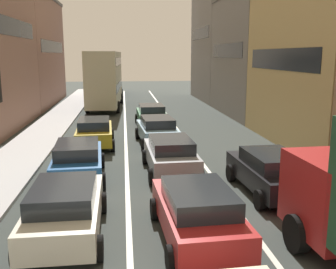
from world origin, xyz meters
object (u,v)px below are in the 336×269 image
Objects in this scene: bus_mid_queue_primary at (105,77)px; coupe_centre_lane_fourth at (157,130)px; hatchback_centre_lane_third at (171,154)px; sedan_left_lane_fourth at (95,131)px; sedan_centre_lane_fifth at (151,115)px; sedan_centre_lane_second at (197,212)px; sedan_right_lane_behind_truck at (270,171)px; bus_far_queue_secondary at (110,80)px; wagon_left_lane_second at (65,208)px; sedan_left_lane_third at (78,160)px.

coupe_centre_lane_fourth is at bearing -165.14° from bus_mid_queue_primary.
hatchback_centre_lane_third is 6.31m from sedan_left_lane_fourth.
sedan_centre_lane_fifth is (-0.01, 10.89, 0.00)m from hatchback_centre_lane_third.
sedan_centre_lane_second is 11.52m from coupe_centre_lane_fourth.
sedan_right_lane_behind_truck is (3.17, -2.76, 0.00)m from hatchback_centre_lane_third.
hatchback_centre_lane_third is at bearing -174.99° from bus_far_queue_secondary.
sedan_right_lane_behind_truck is 24.37m from bus_mid_queue_primary.
bus_far_queue_secondary reaches higher than wagon_left_lane_second.
hatchback_centre_lane_third and sedan_left_lane_third have the same top height.
sedan_right_lane_behind_truck is at bearing -68.97° from wagon_left_lane_second.
sedan_centre_lane_second and coupe_centre_lane_fourth have the same top height.
sedan_centre_lane_second and sedan_right_lane_behind_truck have the same top height.
bus_mid_queue_primary is at bearing 4.62° from sedan_centre_lane_second.
sedan_centre_lane_second is 1.00× the size of sedan_left_lane_third.
wagon_left_lane_second is at bearing 179.04° from bus_far_queue_secondary.
wagon_left_lane_second is 26.10m from bus_mid_queue_primary.
bus_far_queue_secondary is (0.28, 33.37, 0.96)m from sedan_left_lane_third.
sedan_right_lane_behind_truck is (6.61, -8.06, 0.00)m from sedan_left_lane_fourth.
bus_far_queue_secondary is (-3.31, 27.48, 0.96)m from coupe_centre_lane_fourth.
hatchback_centre_lane_third is 1.00× the size of sedan_centre_lane_fifth.
sedan_left_lane_third is at bearing 94.70° from hatchback_centre_lane_third.
sedan_right_lane_behind_truck is (3.26, -8.23, 0.00)m from coupe_centre_lane_fourth.
hatchback_centre_lane_third is (0.02, 6.04, 0.00)m from sedan_centre_lane_second.
sedan_left_lane_fourth is at bearing 179.06° from bus_far_queue_secondary.
sedan_centre_lane_fifth is at bearing -158.12° from bus_mid_queue_primary.
sedan_left_lane_third is 21.12m from bus_mid_queue_primary.
bus_far_queue_secondary is at bearing 7.57° from sedan_centre_lane_fifth.
wagon_left_lane_second is 7.15m from sedan_right_lane_behind_truck.
bus_far_queue_secondary reaches higher than coupe_centre_lane_fourth.
hatchback_centre_lane_third is 0.99× the size of sedan_right_lane_behind_truck.
sedan_centre_lane_second and hatchback_centre_lane_third have the same top height.
coupe_centre_lane_fourth is at bearing -2.48° from sedan_centre_lane_second.
sedan_left_lane_third is at bearing 1.60° from wagon_left_lane_second.
sedan_left_lane_third is (-3.67, -0.41, 0.00)m from hatchback_centre_lane_third.
coupe_centre_lane_fourth and sedan_right_lane_behind_truck have the same top height.
hatchback_centre_lane_third is 5.48m from coupe_centre_lane_fourth.
bus_mid_queue_primary reaches higher than sedan_right_lane_behind_truck.
sedan_centre_lane_fifth and sedan_right_lane_behind_truck have the same top height.
sedan_right_lane_behind_truck is at bearing -168.04° from sedan_centre_lane_fifth.
sedan_centre_lane_second is 16.93m from sedan_centre_lane_fifth.
sedan_centre_lane_second is at bearing -175.93° from bus_far_queue_secondary.
coupe_centre_lane_fourth is 5.42m from sedan_centre_lane_fifth.
coupe_centre_lane_fourth is (3.38, 10.90, 0.00)m from wagon_left_lane_second.
sedan_centre_lane_second is 3.49m from wagon_left_lane_second.
sedan_left_lane_fourth is (0.03, 10.72, 0.00)m from wagon_left_lane_second.
hatchback_centre_lane_third is (3.46, 5.42, 0.00)m from wagon_left_lane_second.
hatchback_centre_lane_third is at bearing -3.01° from sedan_centre_lane_second.
sedan_centre_lane_fifth is 0.41× the size of bus_far_queue_secondary.
wagon_left_lane_second is at bearing 145.73° from hatchback_centre_lane_third.
hatchback_centre_lane_third and coupe_centre_lane_fourth have the same top height.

